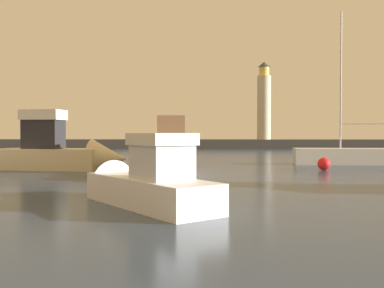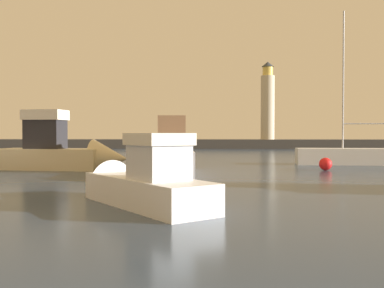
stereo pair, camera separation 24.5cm
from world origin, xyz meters
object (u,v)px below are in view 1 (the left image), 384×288
(sailboat_moored, at_px, (352,156))
(motorboat_1, at_px, (65,153))
(motorboat_3, at_px, (138,182))
(lighthouse, at_px, (264,103))
(mooring_buoy, at_px, (324,164))
(motorboat_5, at_px, (171,158))

(sailboat_moored, bearing_deg, motorboat_1, -164.19)
(motorboat_1, distance_m, motorboat_3, 14.96)
(motorboat_1, height_order, motorboat_3, motorboat_1)
(lighthouse, bearing_deg, motorboat_3, -100.72)
(motorboat_3, xyz_separation_m, mooring_buoy, (9.46, 13.61, -0.30))
(motorboat_5, bearing_deg, motorboat_3, -91.06)
(lighthouse, distance_m, motorboat_5, 46.59)
(motorboat_3, bearing_deg, lighthouse, 79.28)
(motorboat_5, bearing_deg, lighthouse, 77.33)
(motorboat_1, distance_m, mooring_buoy, 16.51)
(motorboat_3, bearing_deg, sailboat_moored, 55.74)
(lighthouse, bearing_deg, sailboat_moored, -85.97)
(motorboat_3, xyz_separation_m, motorboat_5, (0.17, 9.34, 0.29))
(sailboat_moored, bearing_deg, mooring_buoy, -122.81)
(motorboat_1, bearing_deg, mooring_buoy, 1.45)
(lighthouse, relative_size, motorboat_1, 1.38)
(motorboat_3, height_order, mooring_buoy, motorboat_3)
(motorboat_3, height_order, sailboat_moored, sailboat_moored)
(mooring_buoy, bearing_deg, motorboat_1, -178.55)
(lighthouse, relative_size, motorboat_3, 1.88)
(lighthouse, height_order, sailboat_moored, lighthouse)
(motorboat_5, distance_m, mooring_buoy, 10.24)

